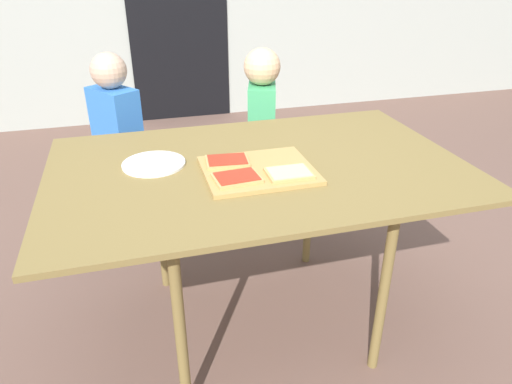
% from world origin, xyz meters
% --- Properties ---
extents(ground_plane, '(16.00, 16.00, 0.00)m').
position_xyz_m(ground_plane, '(0.00, 0.00, 0.00)').
color(ground_plane, brown).
extents(house_door, '(0.90, 0.02, 2.00)m').
position_xyz_m(house_door, '(0.08, 2.96, 1.00)').
color(house_door, black).
rests_on(house_door, ground).
extents(dining_table, '(1.52, 0.97, 0.75)m').
position_xyz_m(dining_table, '(0.00, 0.00, 0.70)').
color(dining_table, olive).
rests_on(dining_table, ground).
extents(cutting_board, '(0.39, 0.33, 0.02)m').
position_xyz_m(cutting_board, '(-0.02, -0.07, 0.76)').
color(cutting_board, tan).
rests_on(cutting_board, dining_table).
extents(pizza_slice_far_left, '(0.17, 0.13, 0.01)m').
position_xyz_m(pizza_slice_far_left, '(-0.11, 0.01, 0.78)').
color(pizza_slice_far_left, tan).
rests_on(pizza_slice_far_left, cutting_board).
extents(pizza_slice_near_right, '(0.16, 0.12, 0.01)m').
position_xyz_m(pizza_slice_near_right, '(0.07, -0.15, 0.78)').
color(pizza_slice_near_right, tan).
rests_on(pizza_slice_near_right, cutting_board).
extents(pizza_slice_near_left, '(0.16, 0.13, 0.01)m').
position_xyz_m(pizza_slice_near_left, '(-0.11, -0.13, 0.78)').
color(pizza_slice_near_left, tan).
rests_on(pizza_slice_near_left, cutting_board).
extents(plate_white_left, '(0.23, 0.23, 0.01)m').
position_xyz_m(plate_white_left, '(-0.37, 0.10, 0.76)').
color(plate_white_left, white).
rests_on(plate_white_left, dining_table).
extents(child_left, '(0.25, 0.28, 1.05)m').
position_xyz_m(child_left, '(-0.51, 0.74, 0.60)').
color(child_left, '#465160').
rests_on(child_left, ground).
extents(child_right, '(0.20, 0.27, 1.03)m').
position_xyz_m(child_right, '(0.24, 0.77, 0.61)').
color(child_right, '#324768').
rests_on(child_right, ground).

